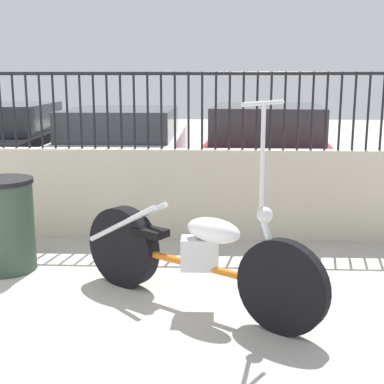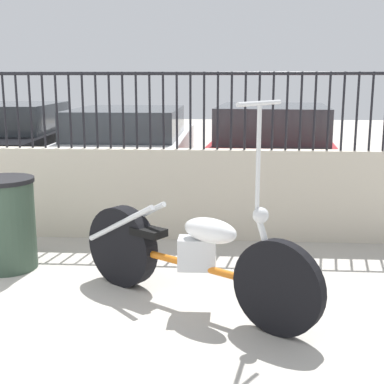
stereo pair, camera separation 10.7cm
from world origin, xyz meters
The scene contains 5 objects.
motorcycle_orange centered at (2.19, 0.82, 0.40)m, with size 1.85×1.30×1.58m.
trash_bin centered at (0.53, 1.49, 0.42)m, with size 0.56×0.56×0.84m.
car_black centered at (-1.12, 5.73, 0.67)m, with size 2.01×4.35×1.31m.
car_white centered at (0.93, 5.57, 0.64)m, with size 1.86×4.58×1.25m.
car_red centered at (3.21, 5.20, 0.67)m, with size 2.13×4.56×1.32m.
Camera 1 is at (2.44, -3.07, 1.71)m, focal length 50.00 mm.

